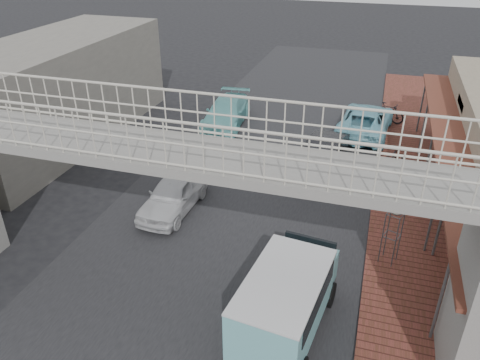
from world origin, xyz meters
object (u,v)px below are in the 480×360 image
Objects in this scene: motorcycle_far at (388,113)px; motorcycle_near at (384,157)px; angkot_curb at (366,120)px; angkot_van at (286,296)px; angkot_far at (226,112)px; arrow_sign at (467,198)px; dark_sedan at (323,154)px; street_clock at (397,209)px; white_hatchback at (174,194)px.

motorcycle_near is at bearing -161.32° from motorcycle_far.
angkot_curb is 15.04m from angkot_van.
angkot_curb is 1.09× the size of angkot_far.
arrow_sign reaches higher than angkot_far.
motorcycle_far is (2.70, 6.50, -0.04)m from dark_sedan.
angkot_far is 13.60m from street_clock.
arrow_sign is (2.10, 1.01, 0.16)m from street_clock.
white_hatchback is 7.33m from dark_sedan.
street_clock reaches higher than white_hatchback.
dark_sedan reaches higher than motorcycle_far.
angkot_van reaches higher than dark_sedan.
arrow_sign reaches higher than motorcycle_near.
dark_sedan is 7.22m from street_clock.
angkot_van is at bearing -168.90° from motorcycle_far.
angkot_van is at bearing 152.86° from motorcycle_near.
dark_sedan is at bearing -36.86° from angkot_far.
street_clock is (0.39, -7.11, 1.57)m from motorcycle_near.
angkot_far is at bearing 126.51° from motorcycle_far.
angkot_curb is 2.12m from motorcycle_far.
arrow_sign is at bearing -38.18° from dark_sedan.
street_clock is at bearing -56.43° from dark_sedan.
angkot_van is (5.50, -4.99, 0.62)m from white_hatchback.
angkot_far is 2.01× the size of street_clock.
arrow_sign reaches higher than angkot_van.
angkot_van is at bearing -155.23° from arrow_sign.
angkot_van is at bearing -70.17° from angkot_far.
street_clock is (8.13, -1.05, 1.46)m from white_hatchback.
angkot_curb is at bearing -0.10° from motorcycle_near.
angkot_van is at bearing 90.62° from angkot_curb.
white_hatchback is 8.33m from street_clock.
white_hatchback reaches higher than motorcycle_far.
street_clock is (8.99, -10.10, 1.42)m from angkot_far.
arrow_sign is at bearing -149.45° from motorcycle_far.
dark_sedan is 0.86× the size of angkot_far.
motorcycle_far is at bearing 58.84° from white_hatchback.
angkot_curb is 2.92× the size of motorcycle_far.
white_hatchback is 1.47× the size of arrow_sign.
arrow_sign is at bearing 53.10° from angkot_van.
motorcycle_near is 0.66× the size of arrow_sign.
dark_sedan is 2.29× the size of motorcycle_far.
motorcycle_near is at bearing -23.76° from angkot_far.
angkot_far reaches higher than motorcycle_near.
angkot_far is 9.11m from motorcycle_near.
arrow_sign is at bearing 45.73° from street_clock.
motorcycle_near is (1.10, -3.94, -0.18)m from angkot_curb.
angkot_van is at bearing -103.76° from street_clock.
arrow_sign is at bearing -173.44° from motorcycle_near.
arrow_sign is (2.49, -6.09, 1.73)m from motorcycle_near.
motorcycle_far is at bearing 89.21° from angkot_van.
street_clock is at bearing 102.63° from angkot_curb.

